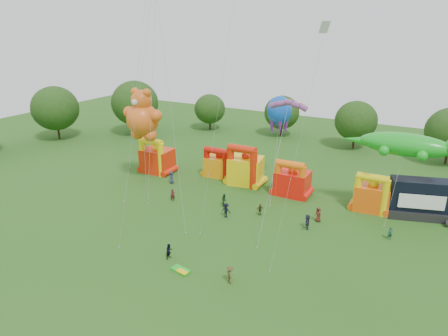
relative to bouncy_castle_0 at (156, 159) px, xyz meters
The scene contains 24 objects.
ground 31.77m from the bouncy_castle_0, 54.46° to the right, with size 160.00×160.00×0.00m, color #255919.
tree_ring 30.74m from the bouncy_castle_0, 55.60° to the right, with size 123.80×125.90×12.07m.
bouncy_castle_0 is the anchor object (origin of this frame).
bouncy_castle_1 10.78m from the bouncy_castle_0, 18.66° to the left, with size 4.71×3.88×5.16m.
bouncy_castle_2 15.60m from the bouncy_castle_0, ahead, with size 5.62×4.80×6.62m.
bouncy_castle_3 23.38m from the bouncy_castle_0, ahead, with size 4.69×3.77×5.60m.
bouncy_castle_4 34.50m from the bouncy_castle_0, ahead, with size 4.82×4.01×5.54m.
stage_trailer 40.60m from the bouncy_castle_0, ahead, with size 8.57×5.20×5.17m.
teddy_bear_kite 8.61m from the bouncy_castle_0, 73.39° to the right, with size 6.96×4.94×14.96m.
gecko_kite 38.02m from the bouncy_castle_0, ahead, with size 14.16×6.10×11.39m.
octopus_kite 20.61m from the bouncy_castle_0, ahead, with size 5.06×12.17×13.55m.
parafoil_kites 20.16m from the bouncy_castle_0, 43.62° to the right, with size 23.67×11.77×30.94m.
diamond_kites 23.34m from the bouncy_castle_0, 40.75° to the right, with size 27.37×16.31×31.77m.
folded_kite_bundle 29.88m from the bouncy_castle_0, 47.85° to the right, with size 2.13×1.35×0.31m.
spectator_0 6.15m from the bouncy_castle_0, 29.82° to the right, with size 0.97×0.63×1.98m, color #2B3048.
spectator_1 12.57m from the bouncy_castle_0, 42.16° to the right, with size 0.67×0.44×1.83m, color #4E161C.
spectator_2 17.79m from the bouncy_castle_0, 21.18° to the right, with size 0.89×0.70×1.84m, color #163719.
spectator_3 20.54m from the bouncy_castle_0, 26.70° to the right, with size 1.28×0.73×1.98m, color black.
spectator_4 22.99m from the bouncy_castle_0, 16.64° to the right, with size 0.96×0.40×1.63m, color #3D3318.
spectator_5 29.48m from the bouncy_castle_0, 14.15° to the right, with size 1.80×0.57×1.94m, color #292742.
spectator_6 29.57m from the bouncy_castle_0, ahead, with size 0.96×0.62×1.96m, color #542118.
spectator_7 38.20m from the bouncy_castle_0, ahead, with size 0.59×0.39×1.62m, color #1D4834.
spectator_8 27.11m from the bouncy_castle_0, 49.62° to the right, with size 0.84×0.65×1.73m, color black.
spectator_9 33.11m from the bouncy_castle_0, 40.18° to the right, with size 1.19×0.68×1.84m, color #473B1C.
Camera 1 is at (22.04, -24.64, 23.91)m, focal length 32.00 mm.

